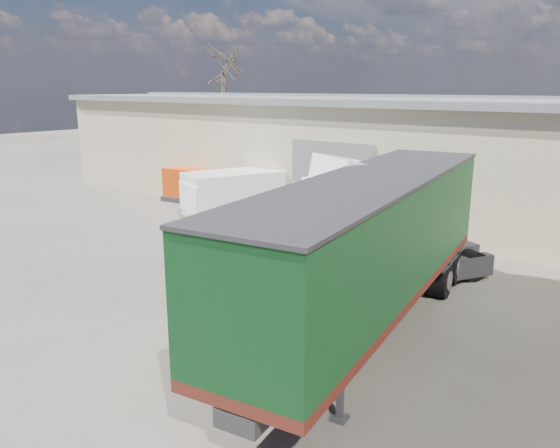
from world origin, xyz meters
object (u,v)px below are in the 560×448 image
Objects in this scene: tractor_unit at (367,232)px; orange_skip at (191,187)px; panel_van at (238,194)px; box_trailer at (372,239)px; bare_tree at (223,56)px.

tractor_unit is 14.32m from orange_skip.
panel_van is at bearing -174.99° from tractor_unit.
box_trailer is at bearing -35.30° from orange_skip.
bare_tree is 14.55m from orange_skip.
orange_skip is (-13.34, 5.14, -0.90)m from tractor_unit.
panel_van is at bearing -43.67° from bare_tree.
panel_van reaches higher than orange_skip.
panel_van is 4.56m from orange_skip.
box_trailer is 2.10× the size of panel_van.
tractor_unit is 3.32m from box_trailer.
orange_skip is at bearing -53.68° from bare_tree.
box_trailer is (22.53, -18.11, -5.59)m from bare_tree.
tractor_unit is 2.06× the size of orange_skip.
bare_tree is at bearing 158.10° from panel_van.
bare_tree reaches higher than panel_van.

